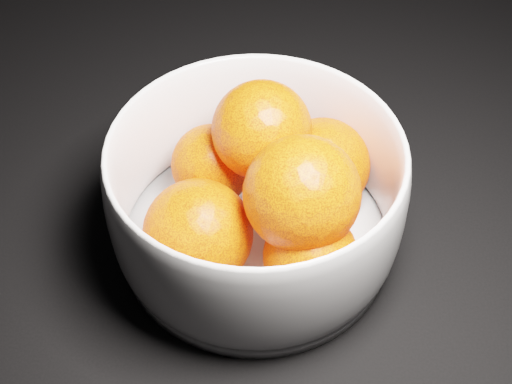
{
  "coord_description": "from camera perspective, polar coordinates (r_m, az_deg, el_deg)",
  "views": [
    {
      "loc": [
        0.1,
        -0.13,
        0.48
      ],
      "look_at": [
        0.06,
        0.25,
        0.06
      ],
      "focal_mm": 50.0,
      "sensor_mm": 36.0,
      "label": 1
    }
  ],
  "objects": [
    {
      "name": "orange_pile",
      "position": [
        0.56,
        0.97,
        0.2
      ],
      "size": [
        0.18,
        0.17,
        0.13
      ],
      "color": "#FF4608",
      "rests_on": "bowl"
    },
    {
      "name": "bowl",
      "position": [
        0.57,
        -0.0,
        -0.4
      ],
      "size": [
        0.24,
        0.24,
        0.12
      ],
      "rotation": [
        0.0,
        0.0,
        0.32
      ],
      "color": "silver",
      "rests_on": "ground"
    }
  ]
}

